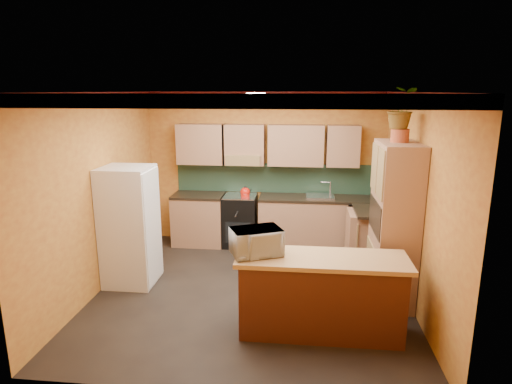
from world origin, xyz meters
TOP-DOWN VIEW (x-y plane):
  - room_shell at (0.02, 0.28)m, footprint 4.24×4.24m
  - base_cabinets_back at (0.22, 1.80)m, footprint 3.65×0.60m
  - countertop_back at (0.22, 1.80)m, footprint 3.65×0.62m
  - stove at (-0.41, 1.80)m, footprint 0.58×0.58m
  - kettle at (-0.31, 1.75)m, footprint 0.22×0.22m
  - sink at (0.99, 1.80)m, footprint 0.48×0.40m
  - base_cabinets_right at (1.80, 1.06)m, footprint 0.60×0.80m
  - countertop_right at (1.80, 1.06)m, footprint 0.62×0.80m
  - fridge at (-1.75, 0.11)m, footprint 0.68×0.66m
  - pantry at (1.85, -0.05)m, footprint 0.48×0.90m
  - fern_pot at (1.85, -0.00)m, footprint 0.22×0.22m
  - fern at (1.85, -0.00)m, footprint 0.57×0.54m
  - breakfast_bar at (0.90, -0.97)m, footprint 1.80×0.55m
  - bar_top at (0.90, -0.97)m, footprint 1.90×0.65m
  - microwave at (0.17, -0.97)m, footprint 0.65×0.56m

SIDE VIEW (x-z plane):
  - base_cabinets_back at x=0.22m, z-range 0.00..0.88m
  - base_cabinets_right at x=1.80m, z-range 0.00..0.88m
  - breakfast_bar at x=0.90m, z-range 0.00..0.88m
  - stove at x=-0.41m, z-range 0.00..0.91m
  - fridge at x=-1.75m, z-range 0.00..1.70m
  - countertop_back at x=0.22m, z-range 0.88..0.92m
  - countertop_right at x=1.80m, z-range 0.88..0.92m
  - bar_top at x=0.90m, z-range 0.88..0.93m
  - sink at x=0.99m, z-range 0.92..0.95m
  - kettle at x=-0.31m, z-range 0.91..1.09m
  - pantry at x=1.85m, z-range 0.00..2.10m
  - microwave at x=0.17m, z-range 0.93..1.23m
  - room_shell at x=0.02m, z-range 0.73..3.45m
  - fern_pot at x=1.85m, z-range 2.10..2.26m
  - fern at x=1.85m, z-range 2.26..2.76m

